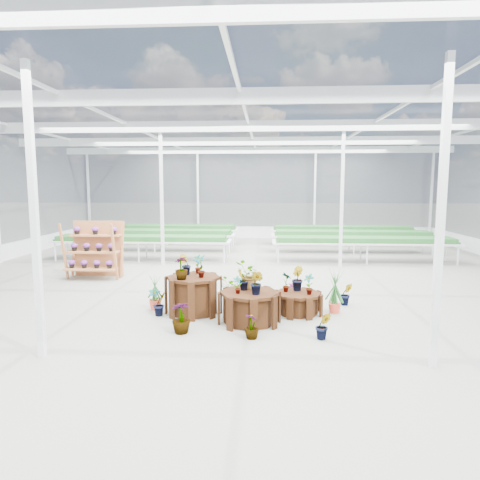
# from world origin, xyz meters

# --- Properties ---
(ground_plane) EXTENTS (24.00, 24.00, 0.00)m
(ground_plane) POSITION_xyz_m (0.00, 0.00, 0.00)
(ground_plane) COLOR gray
(ground_plane) RESTS_ON ground
(greenhouse_shell) EXTENTS (18.00, 24.00, 4.50)m
(greenhouse_shell) POSITION_xyz_m (0.00, 0.00, 2.25)
(greenhouse_shell) COLOR white
(greenhouse_shell) RESTS_ON ground
(steel_frame) EXTENTS (18.00, 24.00, 4.50)m
(steel_frame) POSITION_xyz_m (0.00, 0.00, 2.25)
(steel_frame) COLOR silver
(steel_frame) RESTS_ON ground
(nursery_benches) EXTENTS (16.00, 7.00, 0.84)m
(nursery_benches) POSITION_xyz_m (0.00, 7.20, 0.42)
(nursery_benches) COLOR silver
(nursery_benches) RESTS_ON ground
(plinth_tall) EXTENTS (1.26, 1.26, 0.79)m
(plinth_tall) POSITION_xyz_m (-1.01, -1.52, 0.40)
(plinth_tall) COLOR #31180A
(plinth_tall) RESTS_ON ground
(plinth_mid) EXTENTS (1.39, 1.39, 0.63)m
(plinth_mid) POSITION_xyz_m (0.19, -2.12, 0.32)
(plinth_mid) COLOR #31180A
(plinth_mid) RESTS_ON ground
(plinth_low) EXTENTS (1.32, 1.32, 0.45)m
(plinth_low) POSITION_xyz_m (1.19, -1.42, 0.23)
(plinth_low) COLOR #31180A
(plinth_low) RESTS_ON ground
(shelf_rack) EXTENTS (1.58, 0.85, 1.66)m
(shelf_rack) POSITION_xyz_m (-4.49, 1.76, 0.83)
(shelf_rack) COLOR #AB6639
(shelf_rack) RESTS_ON ground
(nursery_plants) EXTENTS (4.58, 3.01, 1.27)m
(nursery_plants) POSITION_xyz_m (-0.09, -1.41, 0.50)
(nursery_plants) COLOR #225926
(nursery_plants) RESTS_ON ground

